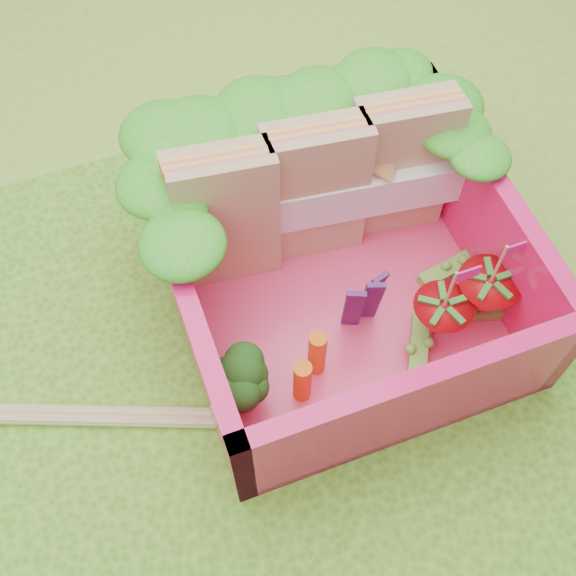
# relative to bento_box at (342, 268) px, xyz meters

# --- Properties ---
(ground) EXTENTS (14.00, 14.00, 0.00)m
(ground) POSITION_rel_bento_box_xyz_m (-0.45, -0.19, -0.31)
(ground) COLOR #86B031
(ground) RESTS_ON ground
(placemat) EXTENTS (2.60, 2.60, 0.03)m
(placemat) POSITION_rel_bento_box_xyz_m (-0.45, -0.19, -0.29)
(placemat) COLOR #589020
(placemat) RESTS_ON ground
(bento_floor) EXTENTS (1.30, 1.30, 0.05)m
(bento_floor) POSITION_rel_bento_box_xyz_m (0.00, 0.00, -0.25)
(bento_floor) COLOR #F03D70
(bento_floor) RESTS_ON placemat
(bento_box) EXTENTS (1.30, 1.30, 0.55)m
(bento_box) POSITION_rel_bento_box_xyz_m (0.00, 0.00, 0.00)
(bento_box) COLOR #F31460
(bento_box) RESTS_ON placemat
(lettuce_ruffle) EXTENTS (1.43, 0.77, 0.11)m
(lettuce_ruffle) POSITION_rel_bento_box_xyz_m (-0.00, 0.47, 0.33)
(lettuce_ruffle) COLOR #28961B
(lettuce_ruffle) RESTS_ON bento_box
(sandwich_stack) EXTENTS (1.27, 0.33, 0.69)m
(sandwich_stack) POSITION_rel_bento_box_xyz_m (0.00, 0.30, 0.11)
(sandwich_stack) COLOR tan
(sandwich_stack) RESTS_ON bento_floor
(broccoli) EXTENTS (0.32, 0.32, 0.26)m
(broccoli) POSITION_rel_bento_box_xyz_m (-0.50, -0.28, -0.04)
(broccoli) COLOR #659F4D
(broccoli) RESTS_ON bento_floor
(carrot_sticks) EXTENTS (0.16, 0.15, 0.26)m
(carrot_sticks) POSITION_rel_bento_box_xyz_m (-0.25, -0.31, -0.10)
(carrot_sticks) COLOR orange
(carrot_sticks) RESTS_ON bento_floor
(purple_wedges) EXTENTS (0.16, 0.08, 0.38)m
(purple_wedges) POSITION_rel_bento_box_xyz_m (0.03, -0.15, -0.04)
(purple_wedges) COLOR #3A164E
(purple_wedges) RESTS_ON bento_floor
(strawberry_left) EXTENTS (0.23, 0.23, 0.47)m
(strawberry_left) POSITION_rel_bento_box_xyz_m (0.29, -0.29, -0.10)
(strawberry_left) COLOR #B60B15
(strawberry_left) RESTS_ON bento_floor
(strawberry_right) EXTENTS (0.25, 0.25, 0.49)m
(strawberry_right) POSITION_rel_bento_box_xyz_m (0.50, -0.27, -0.09)
(strawberry_right) COLOR #B60B15
(strawberry_right) RESTS_ON bento_floor
(snap_peas) EXTENTS (0.57, 0.52, 0.05)m
(snap_peas) POSITION_rel_bento_box_xyz_m (0.40, -0.22, -0.20)
(snap_peas) COLOR #6CBB3A
(snap_peas) RESTS_ON bento_floor
(chopsticks) EXTENTS (2.26, 0.92, 0.05)m
(chopsticks) POSITION_rel_bento_box_xyz_m (-1.34, -0.04, -0.25)
(chopsticks) COLOR tan
(chopsticks) RESTS_ON placemat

